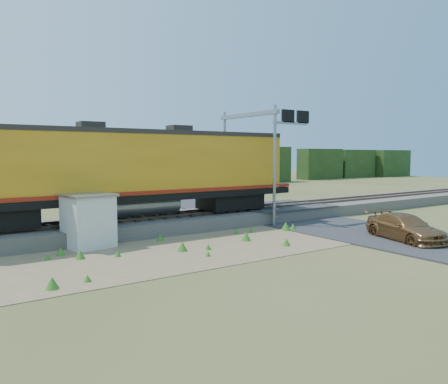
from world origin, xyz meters
TOP-DOWN VIEW (x-y plane):
  - ground at (0.00, 0.00)m, footprint 140.00×140.00m
  - ballast at (0.00, 6.00)m, footprint 70.00×5.00m
  - rails at (0.00, 6.00)m, footprint 70.00×1.54m
  - dirt_shoulder at (-2.00, 0.50)m, footprint 26.00×8.00m
  - road at (7.00, 0.74)m, footprint 7.00×66.00m
  - tree_line_north at (0.00, 38.00)m, footprint 130.00×3.00m
  - weed_clumps at (-3.50, 0.10)m, footprint 15.00×6.20m
  - locomotive at (-4.83, 6.00)m, footprint 21.86×3.33m
  - shed at (-7.74, 3.47)m, footprint 2.55×2.55m
  - signal_gantry at (4.49, 5.32)m, footprint 3.05×6.20m
  - car at (6.66, -4.41)m, footprint 3.25×5.23m

SIDE VIEW (x-z plane):
  - ground at x=0.00m, z-range 0.00..0.00m
  - weed_clumps at x=-3.50m, z-range -0.28..0.28m
  - dirt_shoulder at x=-2.00m, z-range 0.00..0.03m
  - road at x=7.00m, z-range -0.34..0.52m
  - ballast at x=0.00m, z-range 0.00..0.80m
  - car at x=6.66m, z-range 0.00..1.41m
  - rails at x=0.00m, z-range 0.80..0.96m
  - shed at x=-7.74m, z-range 0.02..2.68m
  - tree_line_north at x=0.00m, z-range -0.18..6.32m
  - locomotive at x=-4.83m, z-range 0.92..6.56m
  - signal_gantry at x=4.49m, z-range 1.88..9.58m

